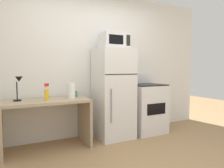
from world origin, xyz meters
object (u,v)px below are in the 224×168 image
at_px(desk, 46,114).
at_px(spray_bottle, 47,94).
at_px(refrigerator, 114,93).
at_px(oven_range, 146,108).
at_px(desk_lamp, 18,84).
at_px(microwave, 114,41).
at_px(paper_towel_roll, 72,91).
at_px(coffee_mug, 75,94).

distance_m(desk, spray_bottle, 0.32).
bearing_deg(refrigerator, oven_range, -0.43).
distance_m(desk_lamp, microwave, 1.67).
height_order(desk_lamp, paper_towel_roll, desk_lamp).
distance_m(paper_towel_roll, microwave, 1.12).
relative_size(paper_towel_roll, coffee_mug, 2.53).
distance_m(desk_lamp, coffee_mug, 0.87).
bearing_deg(spray_bottle, refrigerator, 3.53).
bearing_deg(desk_lamp, desk, -6.93).
height_order(desk_lamp, refrigerator, refrigerator).
relative_size(desk, desk_lamp, 3.55).
height_order(paper_towel_roll, microwave, microwave).
bearing_deg(desk_lamp, oven_range, -0.78).
bearing_deg(microwave, desk_lamp, 178.26).
height_order(desk, desk_lamp, desk_lamp).
bearing_deg(oven_range, desk, -179.56).
bearing_deg(desk_lamp, spray_bottle, -14.54).
height_order(desk_lamp, coffee_mug, desk_lamp).
bearing_deg(refrigerator, coffee_mug, 172.05).
xyz_separation_m(microwave, oven_range, (0.70, 0.02, -1.22)).
height_order(paper_towel_roll, coffee_mug, paper_towel_roll).
relative_size(spray_bottle, refrigerator, 0.16).
relative_size(desk_lamp, refrigerator, 0.23).
height_order(desk, spray_bottle, spray_bottle).
xyz_separation_m(coffee_mug, oven_range, (1.37, -0.10, -0.33)).
height_order(desk, coffee_mug, coffee_mug).
xyz_separation_m(desk, refrigerator, (1.15, 0.02, 0.25)).
relative_size(coffee_mug, oven_range, 0.09).
bearing_deg(microwave, refrigerator, 90.33).
xyz_separation_m(desk_lamp, refrigerator, (1.52, -0.03, -0.21)).
height_order(spray_bottle, oven_range, oven_range).
bearing_deg(spray_bottle, paper_towel_roll, 2.76).
distance_m(coffee_mug, spray_bottle, 0.51).
relative_size(spray_bottle, oven_range, 0.23).
distance_m(desk, desk_lamp, 0.59).
bearing_deg(desk, microwave, -0.09).
xyz_separation_m(paper_towel_roll, microwave, (0.77, 0.03, 0.82)).
bearing_deg(paper_towel_roll, coffee_mug, 56.20).
bearing_deg(desk_lamp, refrigerator, -0.95).
relative_size(paper_towel_roll, microwave, 0.52).
bearing_deg(coffee_mug, paper_towel_roll, -123.80).
bearing_deg(oven_range, paper_towel_roll, -178.16).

